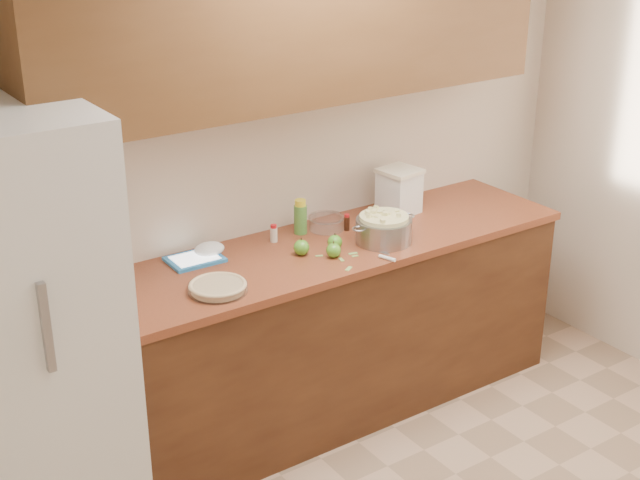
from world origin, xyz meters
TOP-DOWN VIEW (x-y plane):
  - room_shell at (0.00, 0.00)m, footprint 3.60×3.60m
  - counter_run at (0.00, 1.48)m, footprint 2.64×0.68m
  - upper_cabinets at (0.00, 1.63)m, footprint 2.60×0.34m
  - fridge at (-1.44, 1.44)m, footprint 0.70×0.70m
  - pie at (-0.63, 1.32)m, footprint 0.26×0.26m
  - colander at (0.30, 1.35)m, footprint 0.37×0.27m
  - flour_canister at (0.61, 1.62)m, footprint 0.22×0.22m
  - tablet at (-0.57, 1.66)m, footprint 0.25×0.19m
  - paring_knife at (0.18, 1.18)m, footprint 0.08×0.18m
  - lemon_bottle at (0.03, 1.67)m, footprint 0.06×0.06m
  - cinnamon_shaker at (-0.14, 1.65)m, footprint 0.04×0.04m
  - vanilla_bottle at (0.24, 1.57)m, footprint 0.03×0.03m
  - mixing_bowl at (0.16, 1.64)m, footprint 0.19×0.19m
  - paper_towel at (-0.48, 1.69)m, footprint 0.17×0.14m
  - apple_left at (-0.12, 1.44)m, footprint 0.07×0.07m
  - apple_center at (0.05, 1.41)m, footprint 0.07×0.07m
  - apple_front at (-0.01, 1.34)m, footprint 0.07×0.07m
  - peel_a at (-0.03, 1.19)m, footprint 0.05×0.04m
  - peel_b at (-0.06, 1.38)m, footprint 0.04×0.03m
  - peel_c at (0.09, 1.32)m, footprint 0.05×0.03m
  - peel_d at (0.08, 1.29)m, footprint 0.03×0.02m
  - peel_e at (0.00, 1.29)m, footprint 0.02×0.04m

SIDE VIEW (x-z plane):
  - counter_run at x=0.00m, z-range 0.00..0.92m
  - fridge at x=-1.44m, z-range 0.00..1.80m
  - peel_a at x=-0.03m, z-range 0.92..0.92m
  - peel_b at x=-0.06m, z-range 0.92..0.92m
  - peel_c at x=0.09m, z-range 0.92..0.92m
  - peel_d at x=0.08m, z-range 0.92..0.92m
  - peel_e at x=0.00m, z-range 0.92..0.92m
  - paring_knife at x=0.18m, z-range 0.92..0.94m
  - tablet at x=-0.57m, z-range 0.92..0.94m
  - pie at x=-0.63m, z-range 0.92..0.96m
  - paper_towel at x=-0.48m, z-range 0.92..0.98m
  - apple_front at x=-0.01m, z-range 0.91..1.00m
  - apple_center at x=0.05m, z-range 0.91..1.00m
  - apple_left at x=-0.12m, z-range 0.91..1.00m
  - mixing_bowl at x=0.16m, z-range 0.92..0.99m
  - vanilla_bottle at x=0.24m, z-range 0.92..1.00m
  - cinnamon_shaker at x=-0.14m, z-range 0.92..1.01m
  - colander at x=0.30m, z-range 0.92..1.05m
  - lemon_bottle at x=0.03m, z-range 0.92..1.09m
  - flour_canister at x=0.61m, z-range 0.92..1.16m
  - room_shell at x=0.00m, z-range -0.50..3.10m
  - upper_cabinets at x=0.00m, z-range 1.60..2.30m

